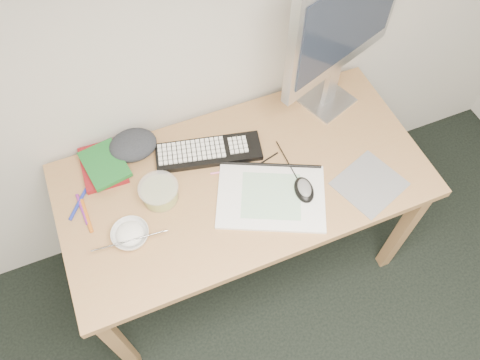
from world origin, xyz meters
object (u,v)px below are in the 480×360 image
(sketchpad, at_px, (271,196))
(rice_bowl, at_px, (131,235))
(monitor, at_px, (345,23))
(keyboard, at_px, (209,152))
(desk, at_px, (244,189))

(sketchpad, distance_m, rice_bowl, 0.52)
(monitor, height_order, rice_bowl, monitor)
(rice_bowl, bearing_deg, keyboard, 32.04)
(desk, height_order, keyboard, keyboard)
(desk, xyz_separation_m, monitor, (0.48, 0.22, 0.49))
(desk, bearing_deg, keyboard, 118.24)
(keyboard, height_order, monitor, monitor)
(desk, distance_m, keyboard, 0.20)
(sketchpad, xyz_separation_m, rice_bowl, (-0.52, 0.04, 0.01))
(sketchpad, xyz_separation_m, keyboard, (-0.15, 0.27, 0.01))
(keyboard, distance_m, rice_bowl, 0.44)
(sketchpad, height_order, monitor, monitor)
(keyboard, relative_size, rice_bowl, 3.11)
(keyboard, distance_m, monitor, 0.69)
(desk, xyz_separation_m, rice_bowl, (-0.46, -0.08, 0.10))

